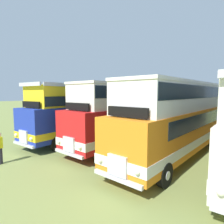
% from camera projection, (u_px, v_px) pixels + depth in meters
% --- Properties ---
extents(bus_first_in_row, '(3.01, 11.29, 4.52)m').
position_uv_depth(bus_first_in_row, '(87.00, 110.00, 16.42)').
color(bus_first_in_row, '#1E339E').
rests_on(bus_first_in_row, ground).
extents(bus_second_in_row, '(2.70, 10.21, 4.49)m').
position_uv_depth(bus_second_in_row, '(125.00, 112.00, 14.04)').
color(bus_second_in_row, red).
rests_on(bus_second_in_row, ground).
extents(bus_third_in_row, '(2.87, 11.36, 4.49)m').
position_uv_depth(bus_third_in_row, '(178.00, 116.00, 11.39)').
color(bus_third_in_row, orange).
rests_on(bus_third_in_row, ground).
extents(marshal_person, '(0.36, 0.24, 1.73)m').
position_uv_depth(marshal_person, '(0.00, 148.00, 10.29)').
color(marshal_person, '#23232D').
rests_on(marshal_person, ground).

